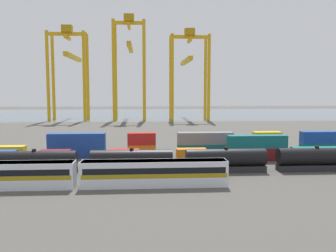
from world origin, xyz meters
TOP-DOWN VIEW (x-y plane):
  - ground_plane at (0.00, 40.00)m, footprint 420.00×420.00m
  - harbour_water at (0.00, 143.25)m, footprint 400.00×110.00m
  - passenger_train at (-3.68, -23.70)m, footprint 44.44×3.14m
  - freight_tank_row at (20.44, -14.99)m, footprint 80.06×2.98m
  - shipping_container_1 at (-11.46, -5.11)m, footprint 6.04×2.44m
  - shipping_container_2 at (2.08, -5.11)m, footprint 6.04×2.44m
  - shipping_container_3 at (15.63, -5.11)m, footprint 6.04×2.44m
  - shipping_container_4 at (29.17, -5.11)m, footprint 12.10×2.44m
  - shipping_container_5 at (29.17, -5.11)m, footprint 12.10×2.44m
  - shipping_container_6 at (42.72, -5.11)m, footprint 12.10×2.44m
  - shipping_container_8 at (-22.17, 0.74)m, footprint 6.04×2.44m
  - shipping_container_9 at (-8.30, 0.74)m, footprint 12.10×2.44m
  - shipping_container_10 at (-8.30, 0.74)m, footprint 12.10×2.44m
  - shipping_container_11 at (5.57, 0.74)m, footprint 6.04×2.44m
  - shipping_container_12 at (5.57, 0.74)m, footprint 6.04×2.44m
  - shipping_container_13 at (19.44, 0.74)m, footprint 12.10×2.44m
  - shipping_container_14 at (19.44, 0.74)m, footprint 12.10×2.44m
  - shipping_container_15 at (33.31, 0.74)m, footprint 6.04×2.44m
  - shipping_container_16 at (33.31, 0.74)m, footprint 6.04×2.44m
  - shipping_container_17 at (47.17, 0.74)m, footprint 12.10×2.44m
  - shipping_container_18 at (47.17, 0.74)m, footprint 12.10×2.44m
  - gantry_crane_west at (-29.83, 102.06)m, footprint 18.21×38.00m
  - gantry_crane_central at (-0.79, 101.61)m, footprint 15.73×36.68m
  - gantry_crane_east at (28.25, 102.23)m, footprint 19.11×38.93m

SIDE VIEW (x-z plane):
  - ground_plane at x=0.00m, z-range 0.00..0.00m
  - harbour_water at x=0.00m, z-range 0.00..0.01m
  - shipping_container_1 at x=-11.46m, z-range 0.00..2.60m
  - shipping_container_2 at x=2.08m, z-range 0.00..2.60m
  - shipping_container_3 at x=15.63m, z-range 0.00..2.60m
  - shipping_container_4 at x=29.17m, z-range 0.00..2.60m
  - shipping_container_6 at x=42.72m, z-range 0.00..2.60m
  - shipping_container_8 at x=-22.17m, z-range 0.00..2.60m
  - shipping_container_9 at x=-8.30m, z-range 0.00..2.60m
  - shipping_container_11 at x=5.57m, z-range 0.00..2.60m
  - shipping_container_13 at x=19.44m, z-range 0.00..2.60m
  - shipping_container_15 at x=33.31m, z-range 0.00..2.60m
  - shipping_container_17 at x=47.17m, z-range 0.00..2.60m
  - freight_tank_row at x=20.44m, z-range -0.11..4.33m
  - passenger_train at x=-3.68m, z-range 0.19..4.09m
  - shipping_container_5 at x=29.17m, z-range 2.60..5.20m
  - shipping_container_10 at x=-8.30m, z-range 2.60..5.20m
  - shipping_container_12 at x=5.57m, z-range 2.60..5.20m
  - shipping_container_14 at x=19.44m, z-range 2.60..5.20m
  - shipping_container_16 at x=33.31m, z-range 2.60..5.20m
  - shipping_container_18 at x=47.17m, z-range 2.60..5.20m
  - gantry_crane_east at x=28.25m, z-range 4.45..48.44m
  - gantry_crane_west at x=-29.83m, z-range 4.70..49.54m
  - gantry_crane_central at x=-0.79m, z-range 5.06..55.36m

